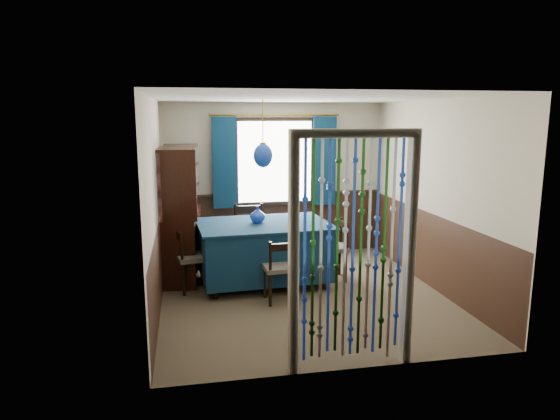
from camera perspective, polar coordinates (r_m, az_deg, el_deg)
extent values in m
plane|color=brown|center=(6.61, 2.48, -9.54)|extent=(4.00, 4.00, 0.00)
plane|color=silver|center=(6.20, 2.67, 12.68)|extent=(4.00, 4.00, 0.00)
plane|color=beige|center=(8.22, -0.67, 3.48)|extent=(3.60, 0.00, 3.60)
plane|color=beige|center=(4.40, 8.62, -3.02)|extent=(3.60, 0.00, 3.60)
plane|color=beige|center=(6.13, -14.04, 0.66)|extent=(0.00, 4.00, 4.00)
plane|color=beige|center=(6.92, 17.23, 1.63)|extent=(0.00, 4.00, 4.00)
plane|color=#351F14|center=(8.33, -0.64, -1.66)|extent=(3.60, 0.00, 3.60)
plane|color=#351F14|center=(4.65, 8.30, -11.99)|extent=(3.60, 0.00, 3.60)
plane|color=#351F14|center=(6.30, -13.59, -6.08)|extent=(0.00, 4.00, 4.00)
plane|color=#351F14|center=(7.07, 16.78, -4.39)|extent=(0.00, 4.00, 4.00)
cube|color=black|center=(8.14, -0.61, 5.53)|extent=(1.32, 0.12, 1.42)
cube|color=#0E2D49|center=(6.87, -1.88, -4.61)|extent=(1.77, 1.26, 0.70)
cube|color=#0E2D49|center=(6.78, -1.90, -1.62)|extent=(1.83, 1.32, 0.03)
cylinder|color=black|center=(6.46, -7.35, -9.45)|extent=(0.07, 0.07, 0.14)
cylinder|color=black|center=(6.77, 5.02, -8.45)|extent=(0.07, 0.07, 0.14)
cylinder|color=black|center=(7.30, -8.22, -7.07)|extent=(0.07, 0.07, 0.14)
cylinder|color=black|center=(7.58, 2.77, -6.31)|extent=(0.07, 0.07, 0.14)
cylinder|color=black|center=(6.12, -1.12, -9.16)|extent=(0.04, 0.04, 0.41)
cylinder|color=black|center=(6.20, 1.81, -8.91)|extent=(0.04, 0.04, 0.41)
cylinder|color=black|center=(6.40, -1.75, -8.27)|extent=(0.04, 0.04, 0.41)
cylinder|color=black|center=(6.47, 1.06, -8.04)|extent=(0.04, 0.04, 0.41)
cube|color=#5B5549|center=(6.22, 0.00, -6.56)|extent=(0.42, 0.41, 0.05)
cube|color=black|center=(5.99, 0.38, -4.25)|extent=(0.34, 0.06, 0.09)
cylinder|color=black|center=(5.98, -1.12, -5.53)|extent=(0.04, 0.04, 0.40)
cylinder|color=black|center=(6.06, 1.86, -5.32)|extent=(0.04, 0.04, 0.40)
cylinder|color=black|center=(7.79, -2.09, -4.49)|extent=(0.05, 0.05, 0.49)
cylinder|color=black|center=(7.74, -5.03, -4.61)|extent=(0.05, 0.05, 0.49)
cylinder|color=black|center=(7.43, -1.68, -5.24)|extent=(0.05, 0.05, 0.49)
cylinder|color=black|center=(7.38, -4.76, -5.37)|extent=(0.05, 0.05, 0.49)
cube|color=#5B5549|center=(7.51, -3.41, -2.88)|extent=(0.49, 0.46, 0.07)
cube|color=black|center=(7.63, -3.62, 0.10)|extent=(0.42, 0.05, 0.11)
cylinder|color=black|center=(7.68, -2.13, -0.97)|extent=(0.04, 0.04, 0.48)
cylinder|color=black|center=(7.64, -5.10, -1.08)|extent=(0.04, 0.04, 0.48)
cylinder|color=black|center=(6.89, -11.53, -7.01)|extent=(0.04, 0.04, 0.43)
cylinder|color=black|center=(6.58, -10.94, -7.85)|extent=(0.04, 0.04, 0.43)
cylinder|color=black|center=(6.96, -8.95, -6.76)|extent=(0.04, 0.04, 0.43)
cylinder|color=black|center=(6.65, -8.24, -7.57)|extent=(0.04, 0.04, 0.43)
cube|color=#5B5549|center=(6.70, -9.98, -5.33)|extent=(0.48, 0.49, 0.06)
cube|color=black|center=(6.58, -11.50, -2.84)|extent=(0.11, 0.36, 0.09)
cylinder|color=black|center=(6.78, -11.74, -3.62)|extent=(0.04, 0.04, 0.42)
cylinder|color=black|center=(6.46, -11.15, -4.32)|extent=(0.04, 0.04, 0.42)
cylinder|color=black|center=(7.03, 7.51, -6.50)|extent=(0.04, 0.04, 0.43)
cylinder|color=black|center=(7.35, 6.82, -5.73)|extent=(0.04, 0.04, 0.43)
cylinder|color=black|center=(6.96, 4.93, -6.64)|extent=(0.04, 0.04, 0.43)
cylinder|color=black|center=(7.28, 4.35, -5.85)|extent=(0.04, 0.04, 0.43)
cube|color=#5B5549|center=(7.09, 5.94, -4.29)|extent=(0.42, 0.44, 0.06)
cube|color=black|center=(7.05, 7.34, -1.75)|extent=(0.06, 0.36, 0.10)
cylinder|color=black|center=(6.92, 7.68, -3.13)|extent=(0.04, 0.04, 0.42)
cylinder|color=black|center=(7.24, 6.97, -2.50)|extent=(0.04, 0.04, 0.42)
cube|color=black|center=(7.38, -11.17, -3.77)|extent=(0.63, 1.47, 0.93)
cube|color=black|center=(6.52, -11.47, 2.69)|extent=(0.45, 0.09, 0.93)
cube|color=black|center=(7.88, -11.40, 4.05)|extent=(0.45, 0.09, 0.93)
cube|color=black|center=(7.16, -11.57, 6.98)|extent=(0.58, 1.46, 0.04)
cube|color=black|center=(7.21, -13.24, 3.37)|extent=(0.16, 1.40, 0.93)
cube|color=black|center=(7.22, -11.16, 2.36)|extent=(0.52, 1.38, 0.02)
cube|color=black|center=(7.18, -11.25, 4.79)|extent=(0.52, 1.38, 0.02)
cylinder|color=olive|center=(6.63, -1.97, 9.39)|extent=(0.01, 0.01, 0.73)
ellipsoid|color=#163898|center=(6.65, -1.95, 6.24)|extent=(0.26, 0.26, 0.32)
cylinder|color=olive|center=(6.64, -1.96, 7.60)|extent=(0.08, 0.08, 0.03)
imported|color=#163898|center=(6.79, -2.58, -0.61)|extent=(0.21, 0.21, 0.20)
imported|color=beige|center=(6.91, -11.01, 2.34)|extent=(0.26, 0.26, 0.06)
imported|color=beige|center=(7.60, -10.94, 1.06)|extent=(0.22, 0.22, 0.21)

